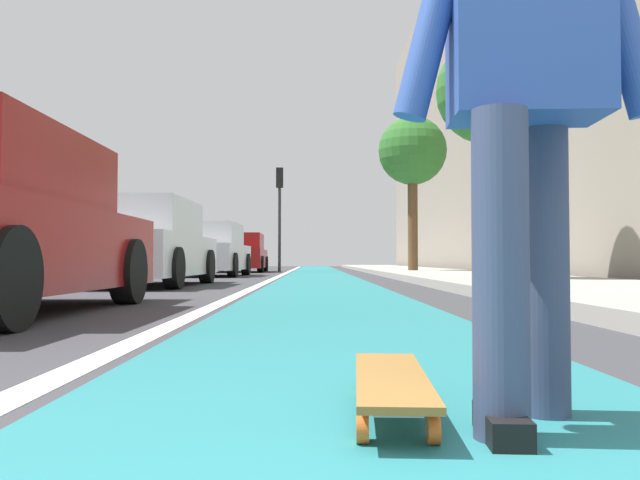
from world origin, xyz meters
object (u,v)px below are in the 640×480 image
object	(u,v)px
parked_car_mid	(144,245)
traffic_light	(280,200)
street_tree_far	(412,153)
skater_person	(525,76)
parked_car_end	(240,254)
parked_car_far	(208,251)
street_tree_mid	(490,95)
skateboard	(391,382)

from	to	relation	value
parked_car_mid	traffic_light	size ratio (longest dim) A/B	1.05
parked_car_mid	street_tree_far	distance (m)	11.21
skater_person	traffic_light	bearing A→B (deg)	4.53
parked_car_mid	parked_car_end	distance (m)	13.66
parked_car_end	traffic_light	size ratio (longest dim) A/B	1.08
skater_person	parked_car_far	bearing A→B (deg)	12.05
parked_car_end	street_tree_mid	world-z (taller)	street_tree_mid
parked_car_end	traffic_light	world-z (taller)	traffic_light
street_tree_far	parked_car_mid	bearing A→B (deg)	145.90
skater_person	parked_car_far	distance (m)	16.98
parked_car_far	skateboard	bearing A→B (deg)	-169.00
parked_car_mid	street_tree_far	bearing A→B (deg)	-34.10
skateboard	street_tree_mid	xyz separation A→B (m)	(9.44, -2.87, 3.26)
skater_person	parked_car_mid	world-z (taller)	skater_person
skateboard	street_tree_far	world-z (taller)	street_tree_far
traffic_light	street_tree_far	world-z (taller)	street_tree_far
parked_car_far	traffic_light	distance (m)	8.25
traffic_light	street_tree_mid	distance (m)	15.47
skater_person	parked_car_end	size ratio (longest dim) A/B	0.37
parked_car_far	parked_car_end	world-z (taller)	parked_car_far
skateboard	parked_car_far	size ratio (longest dim) A/B	0.20
parked_car_mid	street_tree_mid	world-z (taller)	street_tree_mid
traffic_light	street_tree_far	distance (m)	7.43
skateboard	street_tree_far	size ratio (longest dim) A/B	0.17
parked_car_mid	parked_car_far	xyz separation A→B (m)	(6.99, 0.03, 0.00)
skateboard	street_tree_mid	distance (m)	10.39
street_tree_mid	street_tree_far	distance (m)	8.96
skater_person	parked_car_mid	distance (m)	10.24
skater_person	parked_car_end	xyz separation A→B (m)	(23.27, 3.40, -0.24)
parked_car_mid	skateboard	bearing A→B (deg)	-161.51
street_tree_mid	street_tree_far	xyz separation A→B (m)	(8.94, -0.00, 0.46)
skater_person	street_tree_far	bearing A→B (deg)	-7.77
parked_car_far	parked_car_end	size ratio (longest dim) A/B	0.94
parked_car_far	traffic_light	size ratio (longest dim) A/B	1.02
parked_car_mid	skater_person	bearing A→B (deg)	-159.94
skateboard	parked_car_far	distance (m)	16.78
skateboard	street_tree_far	distance (m)	18.97
skateboard	traffic_light	xyz separation A→B (m)	(24.25, 1.59, 2.79)
skater_person	parked_car_far	size ratio (longest dim) A/B	0.39
parked_car_end	parked_car_mid	bearing A→B (deg)	179.56
parked_car_mid	parked_car_end	size ratio (longest dim) A/B	0.98
parked_car_end	traffic_light	xyz separation A→B (m)	(1.13, -1.47, 2.19)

